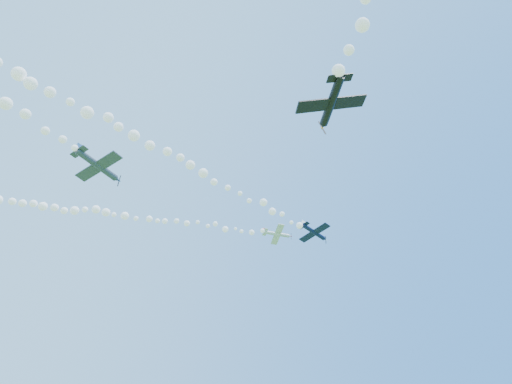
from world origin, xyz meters
TOP-DOWN VIEW (x-y plane):
  - plane_white at (23.90, 12.99)m, footprint 6.38×6.77m
  - smoke_trail_white at (-13.22, 28.90)m, footprint 70.87×31.74m
  - plane_navy at (22.24, 0.22)m, footprint 6.37×6.75m
  - smoke_trail_navy at (-14.57, -2.63)m, footprint 69.82×7.57m
  - plane_grey at (-16.76, -1.13)m, footprint 7.29×7.73m
  - plane_black at (0.20, -26.66)m, footprint 7.65×7.55m

SIDE VIEW (x-z plane):
  - plane_black at x=0.20m, z-range 38.45..41.26m
  - plane_grey at x=-16.76m, z-range 40.12..42.34m
  - smoke_trail_navy at x=-14.57m, z-range 46.39..48.95m
  - plane_navy at x=22.24m, z-range 46.58..49.13m
  - smoke_trail_white at x=-13.22m, z-range 53.98..56.78m
  - plane_white at x=23.90m, z-range 54.55..56.79m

